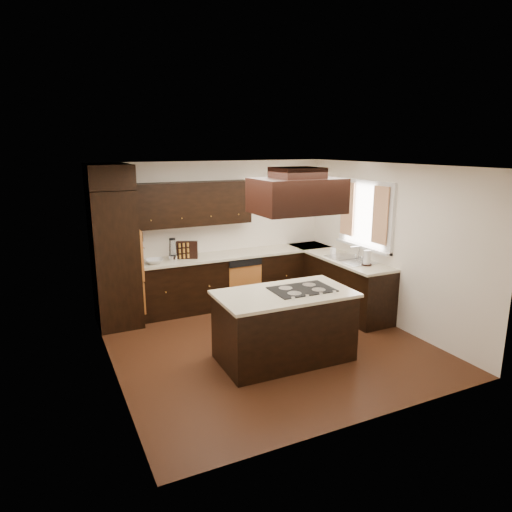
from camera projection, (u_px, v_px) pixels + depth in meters
name	position (u px, v px, depth m)	size (l,w,h in m)	color
floor	(268.00, 345.00, 6.50)	(4.20, 4.20, 0.02)	#522A15
ceiling	(269.00, 165.00, 5.91)	(4.20, 4.20, 0.02)	silver
wall_back	(214.00, 233.00, 8.05)	(4.20, 0.02, 2.50)	white
wall_front	(369.00, 307.00, 4.36)	(4.20, 0.02, 2.50)	white
wall_left	(108.00, 278.00, 5.32)	(0.02, 4.20, 2.50)	white
wall_right	(389.00, 245.00, 7.09)	(0.02, 4.20, 2.50)	white
oven_column	(115.00, 259.00, 7.00)	(0.65, 0.75, 2.12)	black
wall_oven_face	(138.00, 253.00, 7.13)	(0.05, 0.62, 0.78)	#C06E2D
base_cabinets_back	(223.00, 281.00, 7.99)	(2.93, 0.60, 0.88)	black
base_cabinets_right	(336.00, 282.00, 7.94)	(0.60, 2.40, 0.88)	black
countertop_back	(223.00, 256.00, 7.87)	(2.93, 0.63, 0.04)	beige
countertop_right	(337.00, 256.00, 7.83)	(0.63, 2.40, 0.04)	beige
upper_cabinets	(193.00, 204.00, 7.58)	(2.00, 0.34, 0.72)	black
dishwasher_front	(245.00, 286.00, 7.86)	(0.60, 0.05, 0.72)	#C06E2D
window_frame	(366.00, 215.00, 7.46)	(0.06, 1.32, 1.12)	white
window_pane	(367.00, 215.00, 7.47)	(0.00, 1.20, 1.00)	white
curtain_left	(380.00, 215.00, 7.06)	(0.02, 0.34, 0.90)	#FEE2B9
curtain_right	(347.00, 209.00, 7.79)	(0.02, 0.34, 0.90)	#FEE2B9
sink_rim	(350.00, 259.00, 7.52)	(0.52, 0.84, 0.01)	silver
island	(284.00, 327.00, 5.96)	(1.69, 0.92, 0.88)	black
island_top	(285.00, 294.00, 5.85)	(1.75, 0.98, 0.04)	beige
cooktop	(302.00, 289.00, 5.95)	(0.80, 0.53, 0.01)	black
range_hood	(297.00, 196.00, 5.55)	(1.05, 0.72, 0.42)	black
hood_duct	(297.00, 173.00, 5.49)	(0.55, 0.50, 0.13)	black
blender_base	(173.00, 258.00, 7.40)	(0.15, 0.15, 0.10)	silver
blender_pitcher	(173.00, 248.00, 7.36)	(0.13, 0.13, 0.26)	silver
spice_rack	(187.00, 250.00, 7.57)	(0.35, 0.09, 0.29)	black
mixing_bowl	(154.00, 261.00, 7.28)	(0.28, 0.28, 0.07)	white
soap_bottle	(333.00, 249.00, 7.89)	(0.07, 0.07, 0.16)	white
paper_towel	(367.00, 258.00, 7.14)	(0.11, 0.11, 0.24)	white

